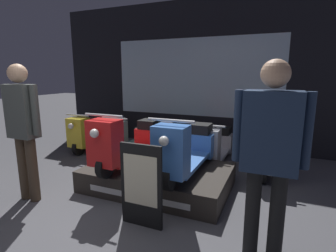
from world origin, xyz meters
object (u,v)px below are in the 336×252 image
object	(u,v)px
scooter_display_left	(130,142)
person_left_browsing	(23,124)
scooter_backrow_0	(97,133)
scooter_backrow_4	(267,151)
scooter_backrow_2	(171,141)
scooter_backrow_3	(215,146)
scooter_backrow_1	(132,137)
scooter_display_right	(188,149)
person_right_browsing	(270,147)
price_sign_board	(141,186)

from	to	relation	value
scooter_display_left	person_left_browsing	size ratio (longest dim) A/B	0.94
scooter_backrow_0	scooter_backrow_4	distance (m)	3.57
scooter_backrow_2	person_left_browsing	distance (m)	2.68
scooter_backrow_0	scooter_backrow_3	bearing A→B (deg)	0.00
scooter_display_left	scooter_backrow_3	world-z (taller)	scooter_display_left
scooter_backrow_1	scooter_backrow_4	size ratio (longest dim) A/B	1.00
scooter_display_right	person_right_browsing	size ratio (longest dim) A/B	0.94
scooter_display_left	scooter_backrow_2	xyz separation A→B (m)	(0.08, 1.39, -0.31)
scooter_display_left	person_right_browsing	distance (m)	2.23
scooter_display_right	price_sign_board	bearing A→B (deg)	-101.62
scooter_display_right	scooter_backrow_0	world-z (taller)	scooter_display_right
scooter_backrow_0	person_left_browsing	distance (m)	2.59
price_sign_board	scooter_display_left	bearing A→B (deg)	126.96
scooter_backrow_3	scooter_display_right	bearing A→B (deg)	-92.72
scooter_display_left	scooter_backrow_0	size ratio (longest dim) A/B	1.00
scooter_backrow_2	price_sign_board	world-z (taller)	price_sign_board
scooter_backrow_1	person_left_browsing	world-z (taller)	person_left_browsing
scooter_backrow_1	scooter_backrow_4	bearing A→B (deg)	0.00
scooter_display_right	scooter_backrow_4	xyz separation A→B (m)	(0.96, 1.39, -0.31)
scooter_display_left	scooter_backrow_0	distance (m)	2.22
scooter_display_left	scooter_display_right	distance (m)	0.91
scooter_backrow_2	person_right_browsing	world-z (taller)	person_right_browsing
scooter_display_right	scooter_backrow_3	size ratio (longest dim) A/B	1.00
scooter_display_right	price_sign_board	xyz separation A→B (m)	(-0.20, -0.95, -0.17)
scooter_display_left	price_sign_board	size ratio (longest dim) A/B	1.79
person_right_browsing	scooter_backrow_2	bearing A→B (deg)	128.28
scooter_backrow_0	scooter_backrow_4	world-z (taller)	same
scooter_backrow_3	price_sign_board	size ratio (longest dim) A/B	1.79
scooter_backrow_1	scooter_backrow_4	xyz separation A→B (m)	(2.68, 0.00, 0.00)
scooter_backrow_4	price_sign_board	distance (m)	2.61
scooter_backrow_0	scooter_backrow_2	world-z (taller)	same
scooter_backrow_3	person_right_browsing	distance (m)	2.67
scooter_backrow_1	scooter_backrow_3	bearing A→B (deg)	0.00
scooter_backrow_1	person_left_browsing	xyz separation A→B (m)	(-0.14, -2.38, 0.69)
scooter_backrow_0	person_left_browsing	world-z (taller)	person_left_browsing
scooter_backrow_4	person_left_browsing	bearing A→B (deg)	-139.81
scooter_display_left	scooter_backrow_2	size ratio (longest dim) A/B	1.00
scooter_display_right	price_sign_board	size ratio (longest dim) A/B	1.79
person_left_browsing	person_right_browsing	distance (m)	2.90
scooter_display_right	price_sign_board	world-z (taller)	scooter_display_right
scooter_backrow_3	price_sign_board	bearing A→B (deg)	-96.37
scooter_backrow_2	person_right_browsing	size ratio (longest dim) A/B	0.94
scooter_backrow_4	price_sign_board	bearing A→B (deg)	-116.24
scooter_display_left	price_sign_board	bearing A→B (deg)	-53.04
scooter_backrow_0	price_sign_board	xyz separation A→B (m)	(2.41, -2.34, 0.14)
scooter_backrow_2	scooter_backrow_4	xyz separation A→B (m)	(1.78, 0.00, 0.00)
scooter_display_left	price_sign_board	world-z (taller)	scooter_display_left
scooter_backrow_0	person_right_browsing	bearing A→B (deg)	-33.00
scooter_backrow_1	scooter_backrow_3	world-z (taller)	same
scooter_display_right	scooter_backrow_2	world-z (taller)	scooter_display_right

